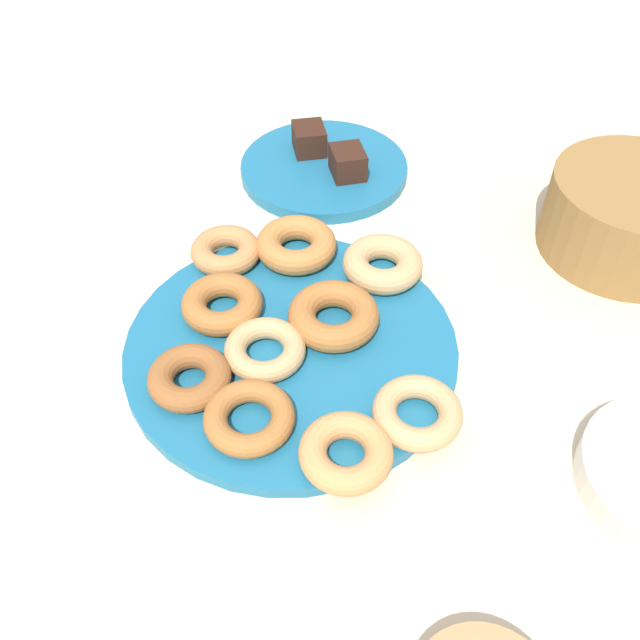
{
  "coord_description": "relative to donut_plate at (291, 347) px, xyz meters",
  "views": [
    {
      "loc": [
        0.48,
        -0.02,
        0.54
      ],
      "look_at": [
        0.0,
        0.03,
        0.04
      ],
      "focal_mm": 38.81,
      "sensor_mm": 36.0,
      "label": 1
    }
  ],
  "objects": [
    {
      "name": "donut_0",
      "position": [
        0.11,
        0.11,
        0.02
      ],
      "size": [
        0.1,
        0.1,
        0.02
      ],
      "primitive_type": "torus",
      "rotation": [
        0.0,
        0.0,
        3.39
      ],
      "color": "tan",
      "rests_on": "donut_plate"
    },
    {
      "name": "donut_plate",
      "position": [
        0.0,
        0.0,
        0.0
      ],
      "size": [
        0.34,
        0.34,
        0.01
      ],
      "primitive_type": "cylinder",
      "color": "#1E6B93",
      "rests_on": "ground_plane"
    },
    {
      "name": "donut_9",
      "position": [
        -0.14,
        -0.06,
        0.02
      ],
      "size": [
        0.11,
        0.11,
        0.03
      ],
      "primitive_type": "torus",
      "rotation": [
        0.0,
        0.0,
        3.56
      ],
      "color": "#C6844C",
      "rests_on": "donut_plate"
    },
    {
      "name": "cake_plate",
      "position": [
        -0.32,
        0.07,
        0.0
      ],
      "size": [
        0.23,
        0.23,
        0.02
      ],
      "primitive_type": "cylinder",
      "color": "#1E6B93",
      "rests_on": "ground_plane"
    },
    {
      "name": "donut_4",
      "position": [
        0.05,
        -0.1,
        0.02
      ],
      "size": [
        0.1,
        0.1,
        0.03
      ],
      "primitive_type": "torus",
      "rotation": [
        0.0,
        0.0,
        0.29
      ],
      "color": "#995B2D",
      "rests_on": "donut_plate"
    },
    {
      "name": "donut_3",
      "position": [
        -0.09,
        0.11,
        0.02
      ],
      "size": [
        0.11,
        0.11,
        0.03
      ],
      "primitive_type": "torus",
      "rotation": [
        0.0,
        0.0,
        5.97
      ],
      "color": "tan",
      "rests_on": "donut_plate"
    },
    {
      "name": "donut_7",
      "position": [
        0.15,
        0.04,
        0.02
      ],
      "size": [
        0.11,
        0.11,
        0.03
      ],
      "primitive_type": "torus",
      "rotation": [
        0.0,
        0.0,
        5.77
      ],
      "color": "tan",
      "rests_on": "donut_plate"
    },
    {
      "name": "donut_5",
      "position": [
        -0.05,
        -0.07,
        0.02
      ],
      "size": [
        0.11,
        0.11,
        0.03
      ],
      "primitive_type": "torus",
      "rotation": [
        0.0,
        0.0,
        1.29
      ],
      "color": "#AD6B33",
      "rests_on": "donut_plate"
    },
    {
      "name": "donut_6",
      "position": [
        0.02,
        -0.03,
        0.02
      ],
      "size": [
        0.1,
        0.1,
        0.02
      ],
      "primitive_type": "torus",
      "rotation": [
        0.0,
        0.0,
        0.19
      ],
      "color": "tan",
      "rests_on": "donut_plate"
    },
    {
      "name": "brownie_far",
      "position": [
        -0.29,
        0.1,
        0.03
      ],
      "size": [
        0.05,
        0.05,
        0.04
      ],
      "primitive_type": "cube",
      "rotation": [
        0.0,
        0.0,
        0.12
      ],
      "color": "#381E14",
      "rests_on": "cake_plate"
    },
    {
      "name": "donut_8",
      "position": [
        -0.14,
        0.02,
        0.02
      ],
      "size": [
        0.13,
        0.13,
        0.03
      ],
      "primitive_type": "torus",
      "rotation": [
        0.0,
        0.0,
        5.27
      ],
      "color": "#BC7A3D",
      "rests_on": "donut_plate"
    },
    {
      "name": "brownie_near",
      "position": [
        -0.35,
        0.05,
        0.03
      ],
      "size": [
        0.05,
        0.04,
        0.04
      ],
      "primitive_type": "cube",
      "rotation": [
        0.0,
        0.0,
        0.07
      ],
      "color": "#381E14",
      "rests_on": "cake_plate"
    },
    {
      "name": "ground_plane",
      "position": [
        0.0,
        0.0,
        -0.01
      ],
      "size": [
        2.4,
        2.4,
        0.0
      ],
      "primitive_type": "plane",
      "color": "beige"
    },
    {
      "name": "donut_1",
      "position": [
        -0.02,
        0.05,
        0.02
      ],
      "size": [
        0.11,
        0.11,
        0.03
      ],
      "primitive_type": "torus",
      "rotation": [
        0.0,
        0.0,
        1.45
      ],
      "color": "#AD6B33",
      "rests_on": "donut_plate"
    },
    {
      "name": "donut_2",
      "position": [
        0.1,
        -0.05,
        0.02
      ],
      "size": [
        0.11,
        0.11,
        0.02
      ],
      "primitive_type": "torus",
      "rotation": [
        0.0,
        0.0,
        3.45
      ],
      "color": "#AD6B33",
      "rests_on": "donut_plate"
    },
    {
      "name": "basket",
      "position": [
        -0.13,
        0.41,
        0.04
      ],
      "size": [
        0.26,
        0.26,
        0.09
      ],
      "primitive_type": "cylinder",
      "rotation": [
        0.0,
        0.0,
        5.14
      ],
      "color": "olive",
      "rests_on": "ground_plane"
    }
  ]
}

